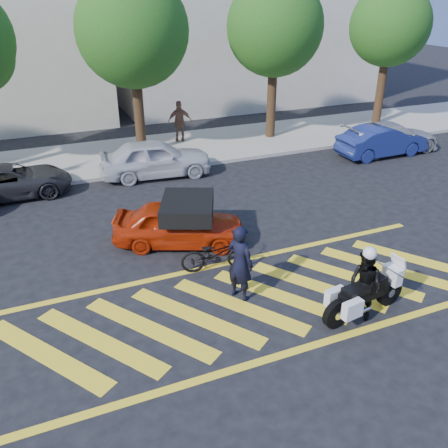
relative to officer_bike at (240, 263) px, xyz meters
name	(u,v)px	position (x,y,z in m)	size (l,w,h in m)	color
ground	(261,300)	(0.43, -0.34, -0.98)	(90.00, 90.00, 0.00)	black
sidewalk	(142,153)	(0.43, 11.66, -0.90)	(60.00, 5.00, 0.15)	#9E998E
crosswalk	(260,300)	(0.39, -0.34, -0.97)	(12.33, 4.00, 0.01)	yellow
building_right	(242,10)	(9.43, 20.66, 4.52)	(16.00, 8.00, 11.00)	beige
tree_center	(135,34)	(0.56, 11.73, 4.12)	(4.60, 4.60, 7.56)	black
tree_right	(276,30)	(7.06, 11.73, 4.07)	(4.40, 4.40, 7.41)	black
tree_far_right	(391,28)	(13.55, 11.73, 3.97)	(4.00, 4.00, 7.10)	black
officer_bike	(240,263)	(0.00, 0.00, 0.00)	(0.71, 0.47, 1.96)	black
bicycle	(216,254)	(-0.07, 1.38, -0.48)	(0.66, 1.90, 1.00)	black
police_motorcycle	(364,295)	(2.31, -1.77, -0.41)	(2.37, 0.85, 1.05)	black
officer_moto	(365,285)	(2.29, -1.76, -0.13)	(0.82, 0.64, 1.69)	black
red_convertible	(179,224)	(-0.53, 3.16, -0.33)	(1.53, 3.80, 1.29)	#AE2308
parked_mid_left	(10,181)	(-5.07, 8.86, -0.39)	(1.96, 4.25, 1.18)	black
parked_mid_right	(156,158)	(0.33, 8.86, -0.23)	(1.76, 4.38, 1.49)	#B9BABE
parked_right	(382,141)	(10.33, 7.46, -0.30)	(1.44, 4.14, 1.36)	navy
parked_far_right	(391,137)	(11.13, 7.82, -0.31)	(1.87, 4.59, 1.33)	#919398
pedestrian_right	(180,121)	(2.54, 12.56, 0.14)	(1.13, 0.47, 1.93)	brown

